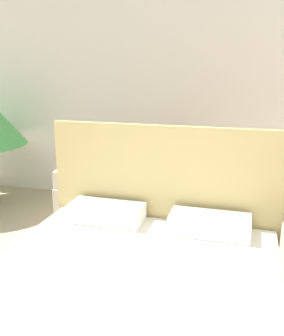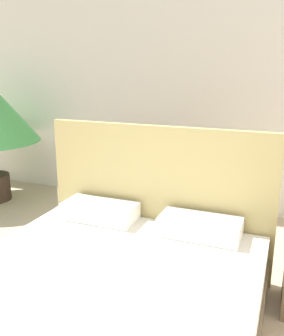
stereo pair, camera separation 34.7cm
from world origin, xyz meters
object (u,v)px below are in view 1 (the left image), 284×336
object	(u,v)px
armchair_near_window_left	(89,194)
bed	(130,296)
side_table	(125,202)
armchair_near_window_right	(165,202)

from	to	relation	value
armchair_near_window_left	bed	bearing A→B (deg)	-65.49
bed	armchair_near_window_left	xyz separation A→B (m)	(-0.99, 1.63, 0.03)
armchair_near_window_left	side_table	xyz separation A→B (m)	(0.43, -0.04, -0.03)
armchair_near_window_right	side_table	size ratio (longest dim) A/B	1.76
bed	armchair_near_window_left	world-z (taller)	bed
side_table	armchair_near_window_left	bearing A→B (deg)	174.12
armchair_near_window_left	armchair_near_window_right	distance (m)	0.86
armchair_near_window_right	armchair_near_window_left	bearing A→B (deg)	-173.97
armchair_near_window_left	armchair_near_window_right	size ratio (longest dim) A/B	1.00
bed	side_table	bearing A→B (deg)	109.47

